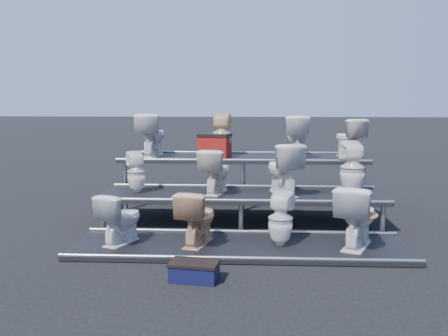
{
  "coord_description": "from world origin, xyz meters",
  "views": [
    {
      "loc": [
        0.12,
        -7.38,
        1.91
      ],
      "look_at": [
        -0.27,
        0.1,
        0.83
      ],
      "focal_mm": 40.0,
      "sensor_mm": 36.0,
      "label": 1
    }
  ],
  "objects_px": {
    "toilet_5": "(216,171)",
    "step_stool": "(194,272)",
    "toilet_8": "(152,135)",
    "toilet_9": "(222,135)",
    "toilet_3": "(357,216)",
    "toilet_7": "(352,168)",
    "toilet_11": "(349,138)",
    "toilet_4": "(136,172)",
    "toilet_0": "(121,218)",
    "toilet_1": "(197,217)",
    "toilet_6": "(283,168)",
    "red_crate": "(215,147)",
    "toilet_10": "(297,136)",
    "toilet_2": "(281,219)"
  },
  "relations": [
    {
      "from": "red_crate",
      "to": "toilet_6",
      "type": "bearing_deg",
      "value": -36.17
    },
    {
      "from": "toilet_1",
      "to": "toilet_5",
      "type": "bearing_deg",
      "value": -80.97
    },
    {
      "from": "step_stool",
      "to": "toilet_5",
      "type": "bearing_deg",
      "value": 96.7
    },
    {
      "from": "toilet_5",
      "to": "toilet_9",
      "type": "xyz_separation_m",
      "value": [
        0.01,
        1.3,
        0.45
      ]
    },
    {
      "from": "toilet_8",
      "to": "toilet_9",
      "type": "height_order",
      "value": "toilet_9"
    },
    {
      "from": "toilet_6",
      "to": "toilet_7",
      "type": "distance_m",
      "value": 1.02
    },
    {
      "from": "toilet_4",
      "to": "toilet_3",
      "type": "bearing_deg",
      "value": 132.29
    },
    {
      "from": "toilet_2",
      "to": "toilet_7",
      "type": "xyz_separation_m",
      "value": [
        1.12,
        1.3,
        0.46
      ]
    },
    {
      "from": "toilet_8",
      "to": "toilet_10",
      "type": "height_order",
      "value": "toilet_8"
    },
    {
      "from": "toilet_11",
      "to": "toilet_7",
      "type": "bearing_deg",
      "value": 63.19
    },
    {
      "from": "toilet_8",
      "to": "toilet_10",
      "type": "bearing_deg",
      "value": -174.27
    },
    {
      "from": "step_stool",
      "to": "toilet_10",
      "type": "bearing_deg",
      "value": 77.68
    },
    {
      "from": "toilet_0",
      "to": "toilet_5",
      "type": "bearing_deg",
      "value": -106.35
    },
    {
      "from": "toilet_5",
      "to": "toilet_11",
      "type": "height_order",
      "value": "toilet_11"
    },
    {
      "from": "toilet_8",
      "to": "toilet_10",
      "type": "distance_m",
      "value": 2.54
    },
    {
      "from": "toilet_5",
      "to": "step_stool",
      "type": "xyz_separation_m",
      "value": [
        -0.06,
        -2.4,
        -0.71
      ]
    },
    {
      "from": "toilet_6",
      "to": "step_stool",
      "type": "relative_size",
      "value": 1.59
    },
    {
      "from": "toilet_1",
      "to": "toilet_6",
      "type": "xyz_separation_m",
      "value": [
        1.15,
        1.3,
        0.44
      ]
    },
    {
      "from": "toilet_1",
      "to": "toilet_9",
      "type": "distance_m",
      "value": 2.74
    },
    {
      "from": "toilet_8",
      "to": "step_stool",
      "type": "height_order",
      "value": "toilet_8"
    },
    {
      "from": "toilet_1",
      "to": "red_crate",
      "type": "xyz_separation_m",
      "value": [
        0.04,
        2.51,
        0.64
      ]
    },
    {
      "from": "toilet_0",
      "to": "toilet_1",
      "type": "relative_size",
      "value": 0.93
    },
    {
      "from": "toilet_2",
      "to": "toilet_6",
      "type": "height_order",
      "value": "toilet_6"
    },
    {
      "from": "toilet_3",
      "to": "toilet_9",
      "type": "distance_m",
      "value": 3.27
    },
    {
      "from": "toilet_6",
      "to": "toilet_7",
      "type": "height_order",
      "value": "toilet_7"
    },
    {
      "from": "toilet_8",
      "to": "toilet_11",
      "type": "bearing_deg",
      "value": -174.27
    },
    {
      "from": "toilet_6",
      "to": "red_crate",
      "type": "relative_size",
      "value": 1.53
    },
    {
      "from": "toilet_8",
      "to": "red_crate",
      "type": "xyz_separation_m",
      "value": [
        1.12,
        -0.09,
        -0.2
      ]
    },
    {
      "from": "toilet_0",
      "to": "toilet_3",
      "type": "distance_m",
      "value": 2.95
    },
    {
      "from": "toilet_6",
      "to": "red_crate",
      "type": "distance_m",
      "value": 1.65
    },
    {
      "from": "step_stool",
      "to": "toilet_7",
      "type": "bearing_deg",
      "value": 57.19
    },
    {
      "from": "toilet_8",
      "to": "toilet_9",
      "type": "distance_m",
      "value": 1.23
    },
    {
      "from": "toilet_5",
      "to": "toilet_7",
      "type": "xyz_separation_m",
      "value": [
        2.02,
        0.0,
        0.06
      ]
    },
    {
      "from": "toilet_3",
      "to": "toilet_5",
      "type": "distance_m",
      "value": 2.28
    },
    {
      "from": "red_crate",
      "to": "toilet_5",
      "type": "bearing_deg",
      "value": -73.87
    },
    {
      "from": "toilet_0",
      "to": "toilet_8",
      "type": "distance_m",
      "value": 2.74
    },
    {
      "from": "toilet_11",
      "to": "toilet_4",
      "type": "bearing_deg",
      "value": 2.27
    },
    {
      "from": "toilet_1",
      "to": "toilet_2",
      "type": "relative_size",
      "value": 1.02
    },
    {
      "from": "toilet_3",
      "to": "step_stool",
      "type": "height_order",
      "value": "toilet_3"
    },
    {
      "from": "toilet_0",
      "to": "step_stool",
      "type": "height_order",
      "value": "toilet_0"
    },
    {
      "from": "toilet_11",
      "to": "toilet_3",
      "type": "bearing_deg",
      "value": 63.17
    },
    {
      "from": "toilet_0",
      "to": "toilet_4",
      "type": "relative_size",
      "value": 1.04
    },
    {
      "from": "toilet_8",
      "to": "step_stool",
      "type": "relative_size",
      "value": 1.56
    },
    {
      "from": "toilet_1",
      "to": "toilet_11",
      "type": "xyz_separation_m",
      "value": [
        2.35,
        2.6,
        0.79
      ]
    },
    {
      "from": "toilet_6",
      "to": "toilet_8",
      "type": "bearing_deg",
      "value": -47.13
    },
    {
      "from": "toilet_10",
      "to": "toilet_3",
      "type": "bearing_deg",
      "value": 104.62
    },
    {
      "from": "toilet_0",
      "to": "toilet_11",
      "type": "height_order",
      "value": "toilet_11"
    },
    {
      "from": "toilet_8",
      "to": "toilet_10",
      "type": "xyz_separation_m",
      "value": [
        2.54,
        0.0,
        -0.01
      ]
    },
    {
      "from": "toilet_9",
      "to": "step_stool",
      "type": "bearing_deg",
      "value": 89.62
    },
    {
      "from": "toilet_4",
      "to": "toilet_1",
      "type": "bearing_deg",
      "value": 104.68
    }
  ]
}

